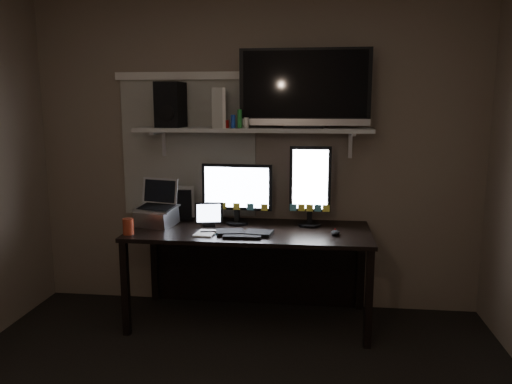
# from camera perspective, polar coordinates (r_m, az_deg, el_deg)

# --- Properties ---
(back_wall) EXTENTS (3.60, 0.00, 3.60)m
(back_wall) POSITION_cam_1_polar(r_m,az_deg,el_deg) (4.03, -0.05, 4.20)
(back_wall) COLOR #796656
(back_wall) RESTS_ON floor
(window_blinds) EXTENTS (1.10, 0.02, 1.10)m
(window_blinds) POSITION_cam_1_polar(r_m,az_deg,el_deg) (4.12, -7.73, 4.93)
(window_blinds) COLOR beige
(window_blinds) RESTS_ON back_wall
(desk) EXTENTS (1.80, 0.75, 0.73)m
(desk) POSITION_cam_1_polar(r_m,az_deg,el_deg) (3.92, -0.48, -6.35)
(desk) COLOR black
(desk) RESTS_ON floor
(wall_shelf) EXTENTS (1.80, 0.35, 0.03)m
(wall_shelf) POSITION_cam_1_polar(r_m,az_deg,el_deg) (3.85, -0.36, 7.13)
(wall_shelf) COLOR beige
(wall_shelf) RESTS_ON back_wall
(monitor_landscape) EXTENTS (0.55, 0.09, 0.48)m
(monitor_landscape) POSITION_cam_1_polar(r_m,az_deg,el_deg) (3.88, -2.20, -0.20)
(monitor_landscape) COLOR black
(monitor_landscape) RESTS_ON desk
(monitor_portrait) EXTENTS (0.31, 0.07, 0.63)m
(monitor_portrait) POSITION_cam_1_polar(r_m,az_deg,el_deg) (3.82, 6.20, 0.70)
(monitor_portrait) COLOR black
(monitor_portrait) RESTS_ON desk
(keyboard) EXTENTS (0.42, 0.18, 0.03)m
(keyboard) POSITION_cam_1_polar(r_m,az_deg,el_deg) (3.61, -1.37, -4.67)
(keyboard) COLOR black
(keyboard) RESTS_ON desk
(mouse) EXTENTS (0.07, 0.11, 0.04)m
(mouse) POSITION_cam_1_polar(r_m,az_deg,el_deg) (3.63, 9.05, -4.62)
(mouse) COLOR black
(mouse) RESTS_ON desk
(notepad) EXTENTS (0.16, 0.21, 0.01)m
(notepad) POSITION_cam_1_polar(r_m,az_deg,el_deg) (3.64, -5.75, -4.71)
(notepad) COLOR beige
(notepad) RESTS_ON desk
(tablet) EXTENTS (0.23, 0.13, 0.19)m
(tablet) POSITION_cam_1_polar(r_m,az_deg,el_deg) (3.85, -5.37, -2.56)
(tablet) COLOR black
(tablet) RESTS_ON desk
(file_sorter) EXTENTS (0.22, 0.12, 0.27)m
(file_sorter) POSITION_cam_1_polar(r_m,az_deg,el_deg) (4.09, -8.81, -1.30)
(file_sorter) COLOR black
(file_sorter) RESTS_ON desk
(laptop) EXTENTS (0.36, 0.32, 0.35)m
(laptop) POSITION_cam_1_polar(r_m,az_deg,el_deg) (3.91, -11.35, -1.31)
(laptop) COLOR silver
(laptop) RESTS_ON desk
(cup) EXTENTS (0.10, 0.10, 0.12)m
(cup) POSITION_cam_1_polar(r_m,az_deg,el_deg) (3.72, -14.38, -3.83)
(cup) COLOR #9C321C
(cup) RESTS_ON desk
(sticky_notes) EXTENTS (0.33, 0.25, 0.00)m
(sticky_notes) POSITION_cam_1_polar(r_m,az_deg,el_deg) (3.69, -4.55, -4.55)
(sticky_notes) COLOR #FFEF45
(sticky_notes) RESTS_ON desk
(tv) EXTENTS (0.98, 0.18, 0.59)m
(tv) POSITION_cam_1_polar(r_m,az_deg,el_deg) (3.81, 5.58, 11.69)
(tv) COLOR black
(tv) RESTS_ON wall_shelf
(game_console) EXTENTS (0.12, 0.26, 0.30)m
(game_console) POSITION_cam_1_polar(r_m,az_deg,el_deg) (3.85, -4.11, 9.55)
(game_console) COLOR silver
(game_console) RESTS_ON wall_shelf
(speaker) EXTENTS (0.21, 0.24, 0.35)m
(speaker) POSITION_cam_1_polar(r_m,az_deg,el_deg) (3.97, -9.72, 9.79)
(speaker) COLOR black
(speaker) RESTS_ON wall_shelf
(bottles) EXTENTS (0.22, 0.07, 0.14)m
(bottles) POSITION_cam_1_polar(r_m,az_deg,el_deg) (3.78, -2.26, 8.35)
(bottles) COLOR #A50F0C
(bottles) RESTS_ON wall_shelf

